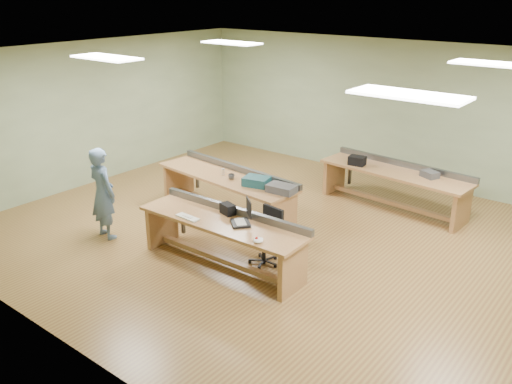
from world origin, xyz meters
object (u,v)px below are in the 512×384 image
Objects in this scene: person at (103,193)px; drinks_can at (223,172)px; workbench_mid at (227,185)px; workbench_back at (395,180)px; laptop_base at (240,223)px; task_chair at (266,243)px; mug at (231,177)px; workbench_front at (223,232)px; parts_bin_grey at (282,189)px; parts_bin_teal at (256,181)px; camera_bag at (228,209)px.

person reaches higher than drinks_can.
workbench_mid is 3.20m from workbench_back.
task_chair is (0.16, 0.42, -0.44)m from laptop_base.
task_chair reaches higher than mug.
workbench_mid is 26.02× the size of mug.
drinks_can reaches higher than workbench_front.
task_chair reaches higher than drinks_can.
drinks_can is (-1.37, 1.56, 0.25)m from workbench_front.
workbench_mid is at bearing 176.37° from parts_bin_grey.
mug is at bearing -21.29° from workbench_mid.
person is at bearing -138.91° from parts_bin_grey.
mug is at bearing 174.20° from laptop_base.
parts_bin_grey is 4.07× the size of mug.
laptop_base is 0.67× the size of parts_bin_grey.
workbench_mid is at bearing 173.86° from parts_bin_teal.
workbench_front is at bearing -48.55° from drinks_can.
laptop_base is 2.85× the size of drinks_can.
parts_bin_grey is at bearing -0.10° from parts_bin_teal.
workbench_back is 3.14m from mug.
laptop_base is 0.44m from camera_bag.
parts_bin_grey reaches higher than laptop_base.
task_chair is at bearing -154.89° from person.
camera_bag is (-1.12, -3.55, 0.27)m from workbench_back.
workbench_back is 9.21× the size of laptop_base.
workbench_front is at bearing -90.50° from parts_bin_grey.
laptop_base is (0.31, 0.04, 0.21)m from workbench_front.
drinks_can is (-0.09, -0.01, 0.25)m from workbench_mid.
workbench_mid is 2.21m from laptop_base.
camera_bag is 0.50× the size of parts_bin_grey.
workbench_front is at bearing -133.15° from laptop_base.
drinks_can is (-1.39, 0.08, -0.01)m from parts_bin_grey.
workbench_back is at bearing 47.21° from mug.
camera_bag is at bearing -51.18° from mug.
workbench_front is 1.50m from parts_bin_grey.
parts_bin_teal is at bearing -5.05° from drinks_can.
camera_bag reaches higher than laptop_base.
mug is 0.29m from drinks_can.
mug is 1.04× the size of drinks_can.
workbench_back is 6.81× the size of parts_bin_teal.
workbench_back is 3.27m from drinks_can.
mug is at bearing -179.23° from parts_bin_grey.
workbench_mid is at bearing 4.28° from drinks_can.
task_chair is 7.79× the size of drinks_can.
parts_bin_teal reaches higher than task_chair.
task_chair is at bearing -30.84° from drinks_can.
parts_bin_teal is at bearing 141.29° from task_chair.
person is 4.89× the size of laptop_base.
task_chair is at bearing -94.94° from workbench_back.
workbench_front is 1.60m from parts_bin_teal.
workbench_back is 3.36m from task_chair.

